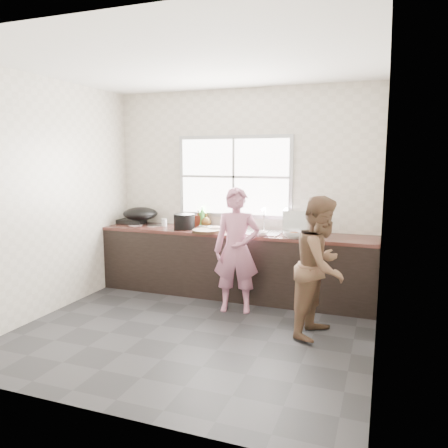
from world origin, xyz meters
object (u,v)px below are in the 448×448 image
(bottle_brown_short, at_px, (206,220))
(plate_food, at_px, (181,225))
(wok, at_px, (140,214))
(pot_lid_right, at_px, (155,225))
(pot_lid_left, at_px, (136,224))
(bowl_mince, at_px, (216,229))
(black_pot, at_px, (184,222))
(bowl_crabs, at_px, (294,235))
(bottle_green, at_px, (202,216))
(person_side, at_px, (321,267))
(glass_jar, at_px, (164,223))
(burner, at_px, (133,220))
(cutting_board, at_px, (207,231))
(bottle_brown_tall, at_px, (198,219))
(dish_rack, at_px, (301,223))
(bowl_held, at_px, (261,233))
(woman, at_px, (237,254))

(bottle_brown_short, bearing_deg, plate_food, -177.54)
(wok, distance_m, pot_lid_right, 0.30)
(wok, distance_m, pot_lid_left, 0.17)
(bowl_mince, distance_m, black_pot, 0.45)
(bowl_crabs, relative_size, bottle_green, 0.72)
(person_side, bearing_deg, glass_jar, 80.47)
(black_pot, xyz_separation_m, burner, (-0.98, 0.29, -0.07))
(plate_food, bearing_deg, burner, -179.80)
(cutting_board, distance_m, bottle_green, 0.52)
(wok, bearing_deg, bottle_brown_tall, 8.85)
(cutting_board, distance_m, burner, 1.42)
(bottle_brown_tall, bearing_deg, dish_rack, -9.79)
(bowl_held, distance_m, bottle_brown_tall, 1.11)
(bowl_crabs, xyz_separation_m, bottle_brown_short, (-1.31, 0.44, 0.05))
(cutting_board, distance_m, bottle_brown_short, 0.49)
(bowl_crabs, relative_size, black_pot, 0.73)
(glass_jar, relative_size, burner, 0.27)
(bowl_mince, bearing_deg, bowl_held, -13.81)
(bowl_crabs, relative_size, pot_lid_left, 0.94)
(black_pot, bearing_deg, bowl_mince, 3.24)
(burner, xyz_separation_m, wok, (0.20, -0.11, 0.12))
(bottle_green, bearing_deg, pot_lid_left, -167.59)
(woman, distance_m, plate_food, 1.34)
(pot_lid_left, bearing_deg, bowl_crabs, -5.75)
(bowl_mince, xyz_separation_m, bottle_brown_short, (-0.26, 0.28, 0.06))
(burner, bearing_deg, cutting_board, -17.28)
(bowl_crabs, bearing_deg, pot_lid_right, 172.64)
(bottle_green, bearing_deg, dish_rack, -10.19)
(person_side, distance_m, cutting_board, 1.71)
(plate_food, relative_size, glass_jar, 2.02)
(black_pot, bearing_deg, person_side, -23.79)
(bowl_held, bearing_deg, bottle_brown_tall, 156.70)
(bottle_brown_tall, height_order, wok, wok)
(burner, bearing_deg, pot_lid_left, -49.01)
(burner, bearing_deg, dish_rack, -5.35)
(pot_lid_right, bearing_deg, bowl_mince, -5.99)
(pot_lid_right, bearing_deg, wok, 169.43)
(person_side, bearing_deg, black_pot, 79.58)
(cutting_board, relative_size, burner, 0.95)
(bottle_green, height_order, bottle_brown_tall, bottle_green)
(bowl_held, xyz_separation_m, dish_rack, (0.46, 0.18, 0.12))
(person_side, relative_size, pot_lid_right, 5.99)
(bowl_held, xyz_separation_m, bottle_brown_tall, (-1.02, 0.44, 0.07))
(bottle_green, distance_m, pot_lid_right, 0.69)
(person_side, relative_size, bottle_brown_tall, 6.84)
(bottle_brown_short, xyz_separation_m, pot_lid_right, (-0.71, -0.18, -0.08))
(burner, bearing_deg, black_pot, -16.37)
(bowl_crabs, height_order, plate_food, bowl_crabs)
(person_side, xyz_separation_m, burner, (-2.90, 1.13, 0.17))
(bowl_crabs, distance_m, bottle_brown_short, 1.39)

